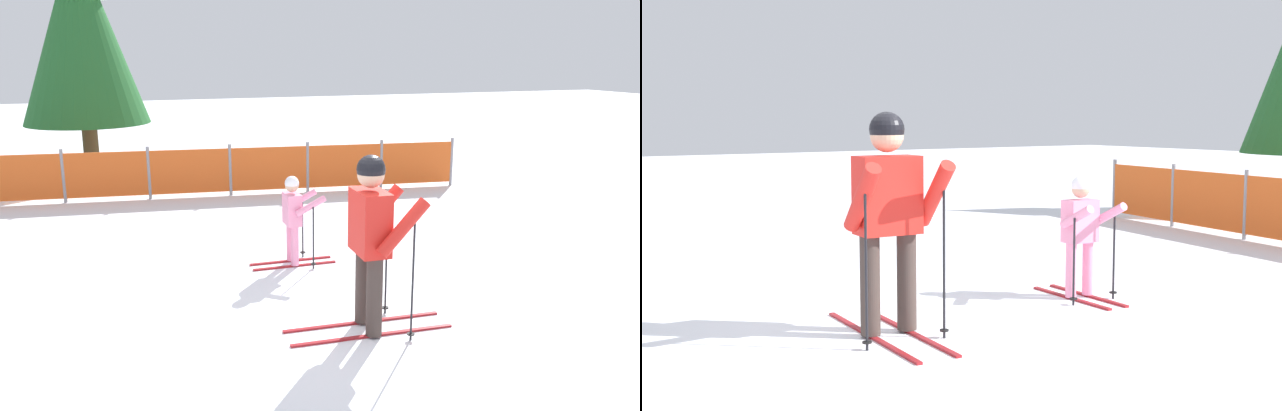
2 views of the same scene
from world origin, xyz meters
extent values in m
plane|color=white|center=(0.00, 0.00, 0.00)|extent=(60.00, 60.00, 0.00)
cube|color=maroon|center=(0.19, 0.00, 0.01)|extent=(1.61, 0.13, 0.02)
cube|color=maroon|center=(0.17, -0.31, 0.01)|extent=(1.61, 0.13, 0.02)
cylinder|color=#3F332D|center=(0.19, 0.00, 0.40)|extent=(0.15, 0.15, 0.76)
cylinder|color=#3F332D|center=(0.17, -0.31, 0.40)|extent=(0.15, 0.15, 0.76)
cube|color=red|center=(0.18, -0.16, 1.08)|extent=(0.30, 0.49, 0.59)
cylinder|color=red|center=(0.40, 0.13, 1.09)|extent=(0.50, 0.15, 0.53)
cylinder|color=red|center=(0.37, -0.46, 1.09)|extent=(0.50, 0.15, 0.53)
sphere|color=#D8AD8C|center=(0.18, -0.16, 1.52)|extent=(0.25, 0.25, 0.25)
sphere|color=black|center=(0.18, -0.16, 1.57)|extent=(0.27, 0.27, 0.27)
cylinder|color=black|center=(0.50, 0.14, 0.59)|extent=(0.02, 0.02, 1.18)
cylinder|color=black|center=(0.50, 0.14, 0.06)|extent=(0.07, 0.07, 0.01)
cylinder|color=black|center=(0.47, -0.49, 0.59)|extent=(0.02, 0.02, 1.18)
cylinder|color=black|center=(0.47, -0.49, 0.06)|extent=(0.07, 0.07, 0.01)
cube|color=maroon|center=(0.06, 2.01, 0.01)|extent=(1.06, 0.08, 0.02)
cube|color=maroon|center=(0.05, 1.81, 0.01)|extent=(1.06, 0.08, 0.02)
cylinder|color=pink|center=(0.06, 2.01, 0.27)|extent=(0.10, 0.10, 0.50)
cylinder|color=pink|center=(0.05, 1.81, 0.27)|extent=(0.10, 0.10, 0.50)
cube|color=pink|center=(0.06, 1.91, 0.72)|extent=(0.19, 0.32, 0.39)
cylinder|color=pink|center=(0.24, 2.10, 0.78)|extent=(0.40, 0.09, 0.25)
cylinder|color=pink|center=(0.23, 1.71, 0.78)|extent=(0.40, 0.09, 0.25)
sphere|color=#D8AD8C|center=(0.06, 1.91, 1.01)|extent=(0.17, 0.17, 0.17)
sphere|color=white|center=(0.06, 1.91, 1.04)|extent=(0.18, 0.18, 0.18)
cylinder|color=black|center=(0.26, 2.14, 0.39)|extent=(0.02, 0.02, 0.78)
cylinder|color=black|center=(0.26, 2.14, 0.06)|extent=(0.07, 0.07, 0.01)
cylinder|color=black|center=(0.25, 1.67, 0.39)|extent=(0.02, 0.02, 0.78)
cylinder|color=black|center=(0.25, 1.67, 0.06)|extent=(0.07, 0.07, 0.01)
cylinder|color=gray|center=(-2.78, 6.37, 0.48)|extent=(0.06, 0.06, 0.95)
cylinder|color=gray|center=(-1.34, 6.18, 0.48)|extent=(0.06, 0.06, 0.95)
cylinder|color=gray|center=(0.10, 5.99, 0.48)|extent=(0.06, 0.06, 0.95)
cylinder|color=gray|center=(1.54, 5.80, 0.48)|extent=(0.06, 0.06, 0.95)
cylinder|color=gray|center=(2.98, 5.61, 0.48)|extent=(0.06, 0.06, 0.95)
cylinder|color=gray|center=(4.42, 5.42, 0.48)|extent=(0.06, 0.06, 0.95)
cube|color=#E25B1F|center=(-3.50, 6.46, 0.48)|extent=(1.44, 0.22, 0.80)
cube|color=#E25B1F|center=(-2.06, 6.27, 0.48)|extent=(1.44, 0.22, 0.80)
cube|color=#E25B1F|center=(-0.62, 6.09, 0.48)|extent=(1.44, 0.22, 0.80)
cube|color=#E25B1F|center=(0.82, 5.90, 0.48)|extent=(1.44, 0.22, 0.80)
cube|color=#E25B1F|center=(2.26, 5.71, 0.48)|extent=(1.44, 0.22, 0.80)
cube|color=#E25B1F|center=(3.70, 5.52, 0.48)|extent=(1.44, 0.22, 0.80)
cylinder|color=#4C3823|center=(-2.34, 9.53, 0.53)|extent=(0.33, 0.33, 1.05)
cone|color=#205B28|center=(-2.34, 9.53, 3.01)|extent=(2.68, 2.68, 3.92)
camera|label=1|loc=(-2.09, -5.22, 2.61)|focal=35.00mm
camera|label=2|loc=(5.48, -3.03, 1.66)|focal=45.00mm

